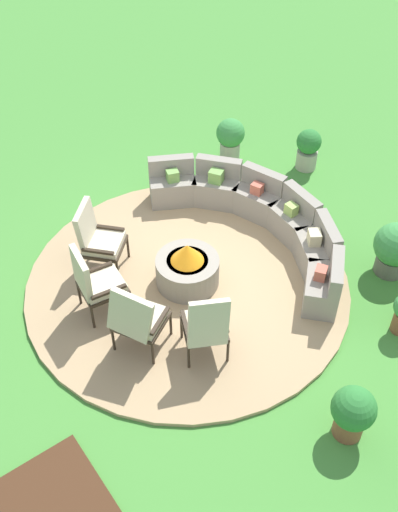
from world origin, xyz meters
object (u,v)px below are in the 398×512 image
fire_pit (187,268)px  potted_plant_0 (308,148)px  curved_stone_bench (261,218)px  lounge_chair_back_left (137,318)px  potted_plant_5 (230,137)px  lounge_chair_front_right (95,281)px  lounge_chair_back_right (206,325)px  potted_plant_3 (395,248)px  potted_plant_2 (353,412)px  lounge_chair_front_left (97,237)px

fire_pit → potted_plant_0: 3.53m
curved_stone_bench → lounge_chair_back_left: size_ratio=3.36×
fire_pit → potted_plant_5: size_ratio=1.15×
lounge_chair_front_right → fire_pit: bearing=85.4°
lounge_chair_back_right → potted_plant_5: bearing=72.3°
lounge_chair_back_right → lounge_chair_back_left: bearing=160.4°
lounge_chair_front_right → potted_plant_3: bearing=72.2°
fire_pit → curved_stone_bench: curved_stone_bench is taller
lounge_chair_back_left → potted_plant_3: size_ratio=1.35×
fire_pit → potted_plant_2: 3.01m
potted_plant_5 → potted_plant_0: bearing=41.5°
curved_stone_bench → potted_plant_2: 3.48m
lounge_chair_front_left → lounge_chair_front_right: lounge_chair_front_right is taller
lounge_chair_front_right → lounge_chair_front_left: bearing=155.8°
potted_plant_3 → potted_plant_2: bearing=-58.3°
potted_plant_0 → potted_plant_3: 2.75m
curved_stone_bench → lounge_chair_front_right: bearing=-91.5°
potted_plant_2 → potted_plant_3: size_ratio=0.89×
curved_stone_bench → lounge_chair_back_right: size_ratio=3.43×
potted_plant_3 → lounge_chair_back_right: bearing=-96.0°
fire_pit → lounge_chair_front_left: bearing=-140.1°
curved_stone_bench → potted_plant_2: size_ratio=5.10×
fire_pit → lounge_chair_front_right: bearing=-101.6°
lounge_chair_back_right → potted_plant_2: 1.95m
fire_pit → lounge_chair_front_right: lounge_chair_front_right is taller
lounge_chair_back_right → lounge_chair_front_right: bearing=141.2°
potted_plant_2 → lounge_chair_back_left: bearing=-151.7°
curved_stone_bench → lounge_chair_front_right: lounge_chair_front_right is taller
lounge_chair_back_left → potted_plant_3: (0.92, 3.72, -0.17)m
fire_pit → potted_plant_3: (1.51, 2.54, 0.12)m
lounge_chair_back_left → potted_plant_2: lounge_chair_back_left is taller
lounge_chair_back_left → lounge_chair_back_right: size_ratio=1.02×
lounge_chair_front_right → potted_plant_0: 4.72m
lounge_chair_front_right → potted_plant_0: (-0.85, 4.64, -0.22)m
curved_stone_bench → potted_plant_0: size_ratio=5.08×
fire_pit → potted_plant_5: 3.25m
lounge_chair_back_right → potted_plant_3: 3.12m
lounge_chair_front_right → potted_plant_2: bearing=30.4°
potted_plant_3 → potted_plant_5: size_ratio=1.08×
potted_plant_2 → curved_stone_bench: bearing=156.7°
lounge_chair_front_right → lounge_chair_back_right: 1.62m
fire_pit → lounge_chair_back_right: (1.18, -0.56, 0.30)m
potted_plant_0 → curved_stone_bench: bearing=-63.6°
lounge_chair_front_right → potted_plant_5: lounge_chair_front_right is taller
potted_plant_5 → lounge_chair_back_left: bearing=-53.0°
curved_stone_bench → potted_plant_5: 2.17m
fire_pit → lounge_chair_back_left: size_ratio=0.79×
curved_stone_bench → potted_plant_2: bearing=-23.3°
fire_pit → lounge_chair_front_left: lounge_chair_front_left is taller
fire_pit → potted_plant_5: potted_plant_5 is taller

